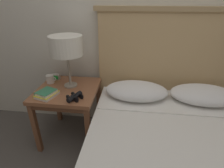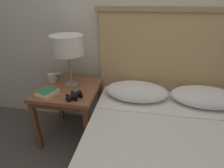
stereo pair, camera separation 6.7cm
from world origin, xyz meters
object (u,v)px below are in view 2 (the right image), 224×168
Objects in this scene: nightstand at (69,94)px; alarm_clock at (59,76)px; book_on_nightstand at (48,93)px; coffee_mug at (52,78)px; table_lamp at (68,46)px; book_stacked_on_top at (47,91)px; binoculars_pair at (75,96)px.

alarm_clock is (-0.19, 0.19, 0.11)m from nightstand.
coffee_mug reaches higher than book_on_nightstand.
nightstand is 5.74× the size of coffee_mug.
table_lamp reaches higher than alarm_clock.
book_stacked_on_top is 2.71× the size of alarm_clock.
table_lamp is 4.83× the size of coffee_mug.
coffee_mug reaches higher than binoculars_pair.
book_on_nightstand is 2.07× the size of coffee_mug.
book_stacked_on_top is 1.84× the size of coffee_mug.
binoculars_pair is 0.50m from alarm_clock.
book_on_nightstand is 0.36m from alarm_clock.
alarm_clock is (0.03, 0.09, -0.01)m from coffee_mug.
binoculars_pair is at bearing -53.54° from nightstand.
table_lamp reaches higher than coffee_mug.
alarm_clock is at bearing 98.81° from book_stacked_on_top.
book_on_nightstand is at bearing -72.68° from coffee_mug.
coffee_mug reaches higher than book_stacked_on_top.
alarm_clock is (-0.06, 0.36, 0.02)m from book_on_nightstand.
binoculars_pair is 0.45m from coffee_mug.
book_on_nightstand is 0.28m from coffee_mug.
coffee_mug is at bearing 107.04° from book_stacked_on_top.
nightstand is at bearing 126.46° from binoculars_pair.
coffee_mug is at bearing -105.38° from alarm_clock.
table_lamp reaches higher than book_on_nightstand.
book_stacked_on_top is (-0.13, -0.16, 0.12)m from nightstand.
book_stacked_on_top is at bearing -81.19° from alarm_clock.
nightstand is at bearing -45.58° from alarm_clock.
table_lamp is at bearing 57.22° from book_on_nightstand.
coffee_mug is at bearing 170.53° from table_lamp.
table_lamp is at bearing -32.85° from alarm_clock.
book_stacked_on_top reaches higher than binoculars_pair.
nightstand is at bearing -24.88° from coffee_mug.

